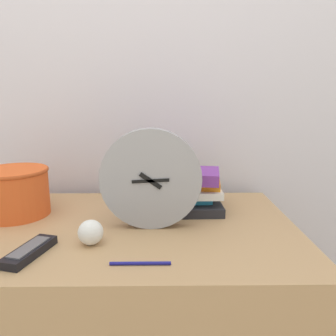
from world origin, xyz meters
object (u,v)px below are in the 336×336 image
(tv_remote, at_px, (29,251))
(crumpled_paper_ball, at_px, (91,232))
(desk_clock, at_px, (151,179))
(pen, at_px, (140,263))
(book_stack, at_px, (184,190))
(basket, at_px, (15,191))

(tv_remote, height_order, crumpled_paper_ball, crumpled_paper_ball)
(desk_clock, relative_size, pen, 2.07)
(crumpled_paper_ball, bearing_deg, tv_remote, -155.86)
(book_stack, relative_size, crumpled_paper_ball, 4.02)
(book_stack, relative_size, pen, 1.88)
(book_stack, height_order, pen, book_stack)
(book_stack, bearing_deg, desk_clock, -123.63)
(crumpled_paper_ball, distance_m, pen, 0.17)
(basket, bearing_deg, tv_remote, -61.38)
(pen, bearing_deg, crumpled_paper_ball, 140.98)
(desk_clock, xyz_separation_m, pen, (-0.02, -0.22, -0.14))
(tv_remote, bearing_deg, book_stack, 40.06)
(crumpled_paper_ball, bearing_deg, book_stack, 46.33)
(basket, bearing_deg, crumpled_paper_ball, -37.28)
(pen, bearing_deg, desk_clock, 85.60)
(book_stack, xyz_separation_m, tv_remote, (-0.38, -0.32, -0.05))
(book_stack, height_order, crumpled_paper_ball, book_stack)
(book_stack, xyz_separation_m, pen, (-0.12, -0.37, -0.06))
(desk_clock, bearing_deg, crumpled_paper_ball, -143.63)
(crumpled_paper_ball, bearing_deg, desk_clock, 36.37)
(crumpled_paper_ball, bearing_deg, pen, -39.02)
(tv_remote, xyz_separation_m, pen, (0.26, -0.05, -0.01))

